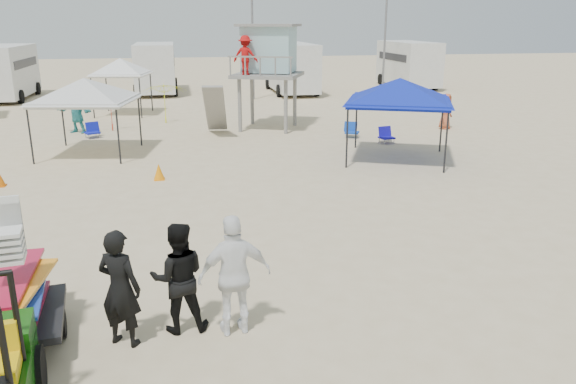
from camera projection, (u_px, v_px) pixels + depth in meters
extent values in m
plane|color=beige|center=(293.00, 324.00, 9.08)|extent=(140.00, 140.00, 0.00)
cube|color=black|center=(21.00, 317.00, 8.42)|extent=(1.43, 1.90, 0.11)
imported|color=black|center=(120.00, 288.00, 8.27)|extent=(0.80, 0.70, 1.83)
imported|color=black|center=(178.00, 278.00, 8.67)|extent=(0.88, 0.69, 1.79)
imported|color=white|center=(235.00, 275.00, 8.57)|extent=(1.18, 0.61, 1.94)
cylinder|color=gray|center=(248.00, 107.00, 24.01)|extent=(0.17, 0.17, 2.33)
cube|color=gray|center=(268.00, 75.00, 24.79)|extent=(3.65, 3.65, 0.15)
cube|color=#99C1C5|center=(267.00, 49.00, 24.74)|extent=(2.69, 2.54, 1.95)
imported|color=#B20F0F|center=(254.00, 56.00, 23.52)|extent=(1.05, 0.61, 1.63)
cylinder|color=black|center=(369.00, 141.00, 17.80)|extent=(0.06, 0.06, 2.09)
pyramid|color=#0F22AB|center=(400.00, 78.00, 19.04)|extent=(4.35, 4.35, 0.80)
cube|color=#0F22AB|center=(399.00, 101.00, 19.27)|extent=(4.35, 4.35, 0.18)
cylinder|color=black|center=(36.00, 136.00, 18.66)|extent=(0.06, 0.06, 2.01)
pyramid|color=silver|center=(84.00, 78.00, 19.81)|extent=(3.65, 3.65, 0.80)
cube|color=silver|center=(86.00, 100.00, 20.05)|extent=(3.65, 3.65, 0.18)
cylinder|color=black|center=(96.00, 97.00, 27.72)|extent=(0.06, 0.06, 2.12)
pyramid|color=white|center=(120.00, 58.00, 28.53)|extent=(2.98, 2.98, 0.80)
cube|color=white|center=(121.00, 74.00, 28.76)|extent=(2.98, 2.98, 0.18)
imported|color=red|center=(111.00, 110.00, 24.69)|extent=(2.32, 2.35, 1.86)
imported|color=#EDF515|center=(165.00, 103.00, 26.56)|extent=(2.78, 2.80, 1.88)
cone|color=orange|center=(159.00, 172.00, 17.23)|extent=(0.34, 0.34, 0.50)
cube|color=#101AB0|center=(92.00, 133.00, 23.39)|extent=(0.71, 0.69, 0.06)
cube|color=#101AB0|center=(92.00, 127.00, 23.55)|extent=(0.56, 0.40, 0.44)
cylinder|color=#B2B2B7|center=(86.00, 137.00, 23.19)|extent=(0.03, 0.03, 0.20)
cube|color=#150EA1|center=(387.00, 138.00, 22.40)|extent=(0.63, 0.59, 0.06)
cube|color=#150EA1|center=(385.00, 132.00, 22.56)|extent=(0.56, 0.27, 0.44)
cylinder|color=#B2B2B7|center=(383.00, 142.00, 22.20)|extent=(0.03, 0.03, 0.20)
cube|color=#103FAF|center=(352.00, 132.00, 23.45)|extent=(0.71, 0.70, 0.06)
cube|color=#103FAF|center=(350.00, 127.00, 23.61)|extent=(0.56, 0.41, 0.44)
cylinder|color=#B2B2B7|center=(348.00, 136.00, 23.25)|extent=(0.03, 0.03, 0.20)
cube|color=silver|center=(5.00, 71.00, 34.52)|extent=(2.50, 6.80, 3.00)
cube|color=black|center=(4.00, 63.00, 34.39)|extent=(2.54, 5.44, 0.50)
cube|color=silver|center=(155.00, 67.00, 37.58)|extent=(2.50, 6.50, 3.00)
cube|color=black|center=(155.00, 60.00, 37.45)|extent=(2.54, 5.20, 0.50)
cylinder|color=black|center=(136.00, 91.00, 35.79)|extent=(0.25, 0.80, 0.80)
cube|color=silver|center=(291.00, 66.00, 37.82)|extent=(2.50, 7.00, 3.00)
cube|color=black|center=(291.00, 59.00, 37.69)|extent=(2.54, 5.60, 0.50)
cylinder|color=black|center=(279.00, 91.00, 35.89)|extent=(0.25, 0.80, 0.80)
cube|color=silver|center=(408.00, 63.00, 40.88)|extent=(2.50, 6.60, 3.00)
cube|color=black|center=(409.00, 57.00, 40.75)|extent=(2.54, 5.28, 0.50)
cylinder|color=black|center=(402.00, 85.00, 39.06)|extent=(0.25, 0.80, 0.80)
cylinder|color=slate|center=(252.00, 33.00, 33.80)|extent=(0.14, 0.14, 8.00)
cylinder|color=slate|center=(385.00, 32.00, 36.86)|extent=(0.14, 0.14, 8.00)
imported|color=#C35B37|center=(446.00, 111.00, 25.22)|extent=(0.93, 0.87, 1.59)
imported|color=teal|center=(76.00, 112.00, 24.30)|extent=(1.76, 1.31, 1.84)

